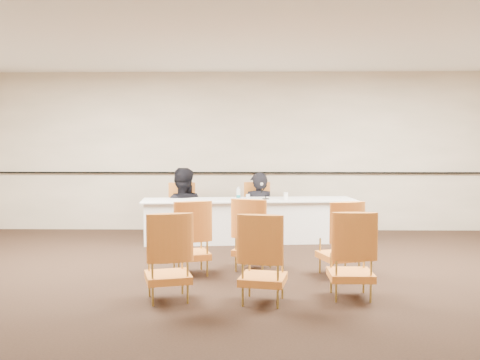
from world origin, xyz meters
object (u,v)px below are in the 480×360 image
(panelist_main, at_px, (258,218))
(panelist_main_chair, at_px, (258,209))
(aud_chair_back_right, at_px, (351,254))
(aud_chair_front_mid, at_px, (253,234))
(panel_table, at_px, (249,220))
(aud_chair_back_left, at_px, (168,256))
(aud_chair_front_left, at_px, (190,237))
(water_bottle, at_px, (238,193))
(panelist_second_chair, at_px, (182,210))
(coffee_cup, at_px, (286,196))
(aud_chair_back_mid, at_px, (263,258))
(drinking_glass, at_px, (248,197))
(panelist_second, at_px, (182,217))
(microphone, at_px, (266,191))
(aud_chair_front_right, at_px, (340,238))

(panelist_main, height_order, panelist_main_chair, panelist_main)
(panelist_main, bearing_deg, aud_chair_back_right, 95.57)
(aud_chair_front_mid, bearing_deg, panel_table, 110.09)
(aud_chair_back_left, bearing_deg, aud_chair_front_left, 68.46)
(water_bottle, bearing_deg, aud_chair_front_mid, -82.83)
(panelist_second_chair, bearing_deg, coffee_cup, -19.66)
(aud_chair_back_mid, bearing_deg, panel_table, 103.54)
(drinking_glass, height_order, aud_chair_back_mid, aud_chair_back_mid)
(aud_chair_front_left, distance_m, aud_chair_back_left, 1.13)
(aud_chair_front_left, bearing_deg, panelist_second_chair, 82.41)
(drinking_glass, bearing_deg, aud_chair_back_right, -70.46)
(water_bottle, height_order, aud_chair_front_mid, aud_chair_front_mid)
(panelist_second, relative_size, panelist_second_chair, 1.85)
(panelist_main, relative_size, panelist_second, 0.93)
(aud_chair_back_mid, bearing_deg, panelist_main_chair, 100.84)
(panelist_main_chair, relative_size, aud_chair_back_mid, 1.00)
(microphone, xyz_separation_m, coffee_cup, (0.34, 0.00, -0.08))
(aud_chair_back_right, bearing_deg, coffee_cup, 98.75)
(aud_chair_front_mid, bearing_deg, aud_chair_back_right, -31.92)
(panelist_second, relative_size, aud_chair_back_left, 1.85)
(microphone, height_order, water_bottle, microphone)
(panelist_main_chair, relative_size, microphone, 3.36)
(panel_table, distance_m, aud_chair_back_left, 3.51)
(drinking_glass, xyz_separation_m, aud_chair_front_right, (1.16, -2.18, -0.29))
(microphone, height_order, aud_chair_back_left, microphone)
(aud_chair_back_right, bearing_deg, drinking_glass, 109.83)
(panelist_main, bearing_deg, coffee_cup, 119.48)
(aud_chair_back_left, bearing_deg, panel_table, 60.03)
(panel_table, relative_size, coffee_cup, 29.97)
(microphone, bearing_deg, water_bottle, 165.76)
(microphone, relative_size, aud_chair_front_right, 0.30)
(aud_chair_front_left, xyz_separation_m, aud_chair_front_right, (1.88, -0.03, 0.00))
(water_bottle, distance_m, aud_chair_back_right, 3.42)
(panelist_main_chair, relative_size, drinking_glass, 9.50)
(aud_chair_back_mid, bearing_deg, drinking_glass, 103.93)
(panelist_second, relative_size, drinking_glass, 17.59)
(panelist_second, height_order, aud_chair_front_left, panelist_second)
(panelist_second_chair, xyz_separation_m, aud_chair_back_left, (0.34, -3.83, 0.00))
(drinking_glass, bearing_deg, panelist_main_chair, 75.08)
(panelist_main, xyz_separation_m, microphone, (0.12, -0.59, 0.54))
(panelist_second_chair, relative_size, microphone, 3.36)
(panel_table, height_order, aud_chair_back_right, aud_chair_back_right)
(aud_chair_back_mid, bearing_deg, water_bottle, 106.64)
(aud_chair_back_mid, bearing_deg, coffee_cup, 93.32)
(panelist_main_chair, xyz_separation_m, aud_chair_front_right, (0.98, -2.86, 0.00))
(panel_table, relative_size, microphone, 12.65)
(panel_table, relative_size, aud_chair_back_left, 3.76)
(drinking_glass, distance_m, aud_chair_front_left, 2.29)
(aud_chair_back_left, bearing_deg, aud_chair_back_right, -12.17)
(panelist_second, bearing_deg, panel_table, 157.98)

